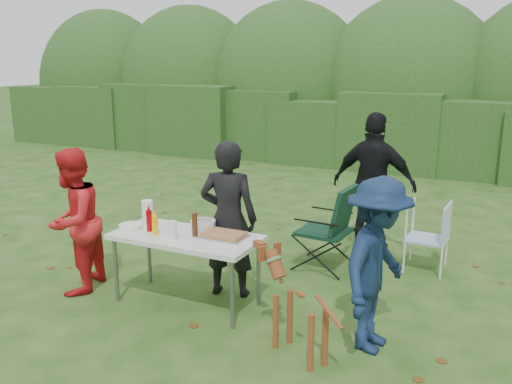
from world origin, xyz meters
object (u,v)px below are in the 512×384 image
at_px(dog, 300,309).
at_px(ketchup_bottle, 149,221).
at_px(lawn_chair, 427,236).
at_px(paper_towel_roll, 147,212).
at_px(beer_bottle, 195,225).
at_px(folding_table, 186,240).
at_px(camping_chair, 324,226).
at_px(person_cook, 229,219).
at_px(person_red_jacket, 73,221).
at_px(mustard_bottle, 155,225).
at_px(person_black_puffy, 374,184).
at_px(child, 377,265).

distance_m(dog, ketchup_bottle, 1.91).
height_order(lawn_chair, paper_towel_roll, paper_towel_roll).
distance_m(lawn_chair, paper_towel_roll, 3.26).
bearing_deg(beer_bottle, paper_towel_roll, 169.47).
xyz_separation_m(folding_table, lawn_chair, (2.06, 2.03, -0.27)).
xyz_separation_m(ketchup_bottle, beer_bottle, (0.50, 0.07, 0.01)).
bearing_deg(lawn_chair, camping_chair, 26.19).
relative_size(lawn_chair, ketchup_bottle, 3.80).
bearing_deg(ketchup_bottle, person_cook, 33.78).
xyz_separation_m(person_red_jacket, ketchup_bottle, (0.86, 0.19, 0.07)).
bearing_deg(mustard_bottle, lawn_chair, 42.77).
bearing_deg(paper_towel_roll, person_black_puffy, 49.20).
distance_m(person_cook, mustard_bottle, 0.76).
relative_size(folding_table, camping_chair, 1.45).
height_order(folding_table, camping_chair, camping_chair).
xyz_separation_m(camping_chair, beer_bottle, (-0.83, -1.54, 0.34)).
bearing_deg(lawn_chair, paper_towel_roll, 39.06).
distance_m(person_red_jacket, person_black_puffy, 3.64).
bearing_deg(camping_chair, ketchup_bottle, 54.37).
bearing_deg(child, mustard_bottle, 99.39).
bearing_deg(beer_bottle, person_red_jacket, -169.38).
xyz_separation_m(folding_table, person_black_puffy, (1.32, 2.33, 0.23)).
xyz_separation_m(folding_table, person_cook, (0.28, 0.40, 0.15)).
relative_size(person_red_jacket, camping_chair, 1.51).
relative_size(person_red_jacket, paper_towel_roll, 6.01).
xyz_separation_m(folding_table, ketchup_bottle, (-0.40, -0.05, 0.16)).
distance_m(person_cook, ketchup_bottle, 0.81).
bearing_deg(mustard_bottle, person_cook, 43.69).
xyz_separation_m(person_cook, mustard_bottle, (-0.55, -0.53, 0.01)).
bearing_deg(camping_chair, person_red_jacket, 43.37).
bearing_deg(person_cook, person_black_puffy, -131.64).
bearing_deg(lawn_chair, child, 90.14).
bearing_deg(child, person_red_jacket, 100.66).
bearing_deg(ketchup_bottle, beer_bottle, 7.75).
height_order(child, mustard_bottle, child).
bearing_deg(person_red_jacket, child, 79.24).
distance_m(person_black_puffy, ketchup_bottle, 2.94).
bearing_deg(camping_chair, mustard_bottle, 58.35).
xyz_separation_m(beer_bottle, paper_towel_roll, (-0.67, 0.12, 0.01)).
bearing_deg(camping_chair, paper_towel_roll, 47.38).
xyz_separation_m(folding_table, dog, (1.42, -0.45, -0.26)).
relative_size(camping_chair, paper_towel_roll, 3.99).
height_order(dog, camping_chair, camping_chair).
distance_m(dog, mustard_bottle, 1.77).
bearing_deg(ketchup_bottle, person_red_jacket, -167.72).
bearing_deg(person_black_puffy, lawn_chair, 160.77).
bearing_deg(beer_bottle, mustard_bottle, -159.39).
bearing_deg(mustard_bottle, ketchup_bottle, 149.76).
height_order(beer_bottle, paper_towel_roll, paper_towel_roll).
relative_size(lawn_chair, mustard_bottle, 4.18).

